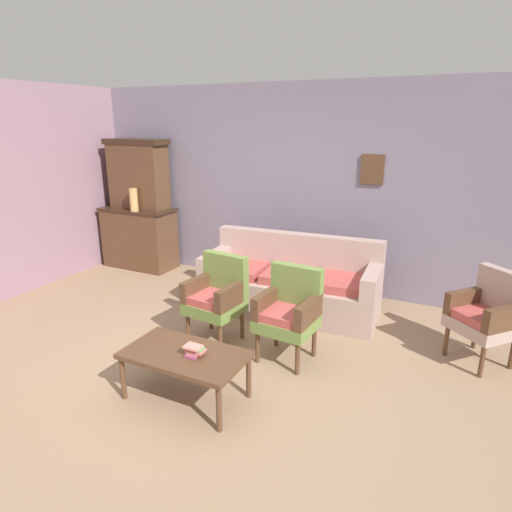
{
  "coord_description": "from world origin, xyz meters",
  "views": [
    {
      "loc": [
        2.03,
        -2.91,
        2.22
      ],
      "look_at": [
        0.06,
        1.07,
        0.85
      ],
      "focal_mm": 30.89,
      "sensor_mm": 36.0,
      "label": 1
    }
  ],
  "objects_px": {
    "wingback_chair_by_fireplace": "(488,313)",
    "coffee_table": "(185,357)",
    "armchair_by_doorway": "(289,310)",
    "book_stack_on_table": "(194,350)",
    "vase_on_cabinet": "(134,200)",
    "armchair_near_couch_end": "(217,295)",
    "side_cabinet": "(140,238)",
    "floral_couch": "(291,285)"
  },
  "relations": [
    {
      "from": "vase_on_cabinet",
      "to": "armchair_by_doorway",
      "type": "relative_size",
      "value": 0.38
    },
    {
      "from": "armchair_near_couch_end",
      "to": "armchair_by_doorway",
      "type": "distance_m",
      "value": 0.81
    },
    {
      "from": "armchair_by_doorway",
      "to": "coffee_table",
      "type": "xyz_separation_m",
      "value": [
        -0.51,
        -0.99,
        -0.12
      ]
    },
    {
      "from": "side_cabinet",
      "to": "armchair_by_doorway",
      "type": "relative_size",
      "value": 1.28
    },
    {
      "from": "wingback_chair_by_fireplace",
      "to": "floral_couch",
      "type": "bearing_deg",
      "value": 172.05
    },
    {
      "from": "wingback_chair_by_fireplace",
      "to": "book_stack_on_table",
      "type": "relative_size",
      "value": 5.61
    },
    {
      "from": "vase_on_cabinet",
      "to": "book_stack_on_table",
      "type": "relative_size",
      "value": 2.11
    },
    {
      "from": "book_stack_on_table",
      "to": "coffee_table",
      "type": "bearing_deg",
      "value": 179.32
    },
    {
      "from": "armchair_by_doorway",
      "to": "floral_couch",
      "type": "bearing_deg",
      "value": 111.13
    },
    {
      "from": "armchair_by_doorway",
      "to": "wingback_chair_by_fireplace",
      "type": "relative_size",
      "value": 1.0
    },
    {
      "from": "vase_on_cabinet",
      "to": "book_stack_on_table",
      "type": "distance_m",
      "value": 3.62
    },
    {
      "from": "floral_couch",
      "to": "book_stack_on_table",
      "type": "xyz_separation_m",
      "value": [
        -0.01,
        -2.04,
        0.14
      ]
    },
    {
      "from": "wingback_chair_by_fireplace",
      "to": "vase_on_cabinet",
      "type": "bearing_deg",
      "value": 172.26
    },
    {
      "from": "armchair_by_doorway",
      "to": "wingback_chair_by_fireplace",
      "type": "distance_m",
      "value": 1.85
    },
    {
      "from": "book_stack_on_table",
      "to": "armchair_by_doorway",
      "type": "bearing_deg",
      "value": 67.43
    },
    {
      "from": "vase_on_cabinet",
      "to": "coffee_table",
      "type": "bearing_deg",
      "value": -43.17
    },
    {
      "from": "floral_couch",
      "to": "book_stack_on_table",
      "type": "relative_size",
      "value": 13.27
    },
    {
      "from": "vase_on_cabinet",
      "to": "floral_couch",
      "type": "relative_size",
      "value": 0.16
    },
    {
      "from": "armchair_by_doorway",
      "to": "coffee_table",
      "type": "bearing_deg",
      "value": -117.23
    },
    {
      "from": "vase_on_cabinet",
      "to": "armchair_by_doorway",
      "type": "distance_m",
      "value": 3.42
    },
    {
      "from": "wingback_chair_by_fireplace",
      "to": "coffee_table",
      "type": "relative_size",
      "value": 0.9
    },
    {
      "from": "wingback_chair_by_fireplace",
      "to": "coffee_table",
      "type": "height_order",
      "value": "wingback_chair_by_fireplace"
    },
    {
      "from": "armchair_near_couch_end",
      "to": "wingback_chair_by_fireplace",
      "type": "bearing_deg",
      "value": 16.15
    },
    {
      "from": "side_cabinet",
      "to": "wingback_chair_by_fireplace",
      "type": "height_order",
      "value": "side_cabinet"
    },
    {
      "from": "floral_couch",
      "to": "wingback_chair_by_fireplace",
      "type": "xyz_separation_m",
      "value": [
        2.1,
        -0.29,
        0.17
      ]
    },
    {
      "from": "floral_couch",
      "to": "vase_on_cabinet",
      "type": "bearing_deg",
      "value": 172.42
    },
    {
      "from": "side_cabinet",
      "to": "armchair_near_couch_end",
      "type": "height_order",
      "value": "side_cabinet"
    },
    {
      "from": "side_cabinet",
      "to": "floral_couch",
      "type": "xyz_separation_m",
      "value": [
        2.76,
        -0.53,
        -0.14
      ]
    },
    {
      "from": "coffee_table",
      "to": "book_stack_on_table",
      "type": "height_order",
      "value": "book_stack_on_table"
    },
    {
      "from": "book_stack_on_table",
      "to": "vase_on_cabinet",
      "type": "bearing_deg",
      "value": 137.89
    },
    {
      "from": "floral_couch",
      "to": "armchair_by_doorway",
      "type": "bearing_deg",
      "value": -68.87
    },
    {
      "from": "armchair_near_couch_end",
      "to": "armchair_by_doorway",
      "type": "xyz_separation_m",
      "value": [
        0.81,
        -0.03,
        0.0
      ]
    },
    {
      "from": "floral_couch",
      "to": "book_stack_on_table",
      "type": "distance_m",
      "value": 2.04
    },
    {
      "from": "floral_couch",
      "to": "coffee_table",
      "type": "relative_size",
      "value": 2.13
    },
    {
      "from": "side_cabinet",
      "to": "floral_couch",
      "type": "height_order",
      "value": "side_cabinet"
    },
    {
      "from": "armchair_by_doorway",
      "to": "book_stack_on_table",
      "type": "distance_m",
      "value": 1.07
    },
    {
      "from": "armchair_near_couch_end",
      "to": "book_stack_on_table",
      "type": "bearing_deg",
      "value": -68.55
    },
    {
      "from": "vase_on_cabinet",
      "to": "armchair_by_doorway",
      "type": "height_order",
      "value": "vase_on_cabinet"
    },
    {
      "from": "wingback_chair_by_fireplace",
      "to": "side_cabinet",
      "type": "bearing_deg",
      "value": 170.35
    },
    {
      "from": "floral_couch",
      "to": "armchair_near_couch_end",
      "type": "relative_size",
      "value": 2.37
    },
    {
      "from": "wingback_chair_by_fireplace",
      "to": "coffee_table",
      "type": "distance_m",
      "value": 2.81
    },
    {
      "from": "vase_on_cabinet",
      "to": "wingback_chair_by_fireplace",
      "type": "bearing_deg",
      "value": -7.74
    }
  ]
}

